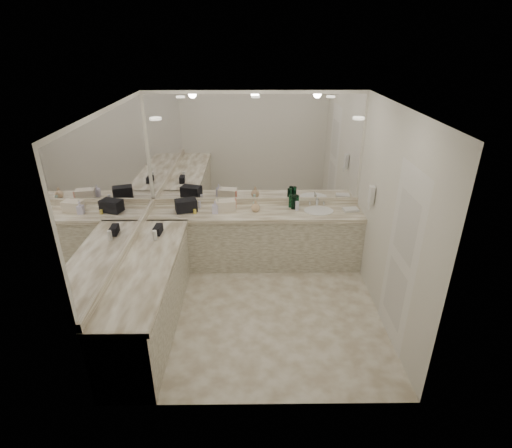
{
  "coord_description": "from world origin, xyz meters",
  "views": [
    {
      "loc": [
        -0.05,
        -4.29,
        3.29
      ],
      "look_at": [
        -0.0,
        0.4,
        1.07
      ],
      "focal_mm": 28.0,
      "sensor_mm": 36.0,
      "label": 1
    }
  ],
  "objects_px": {
    "sink": "(319,211)",
    "cream_cosmetic_case": "(226,205)",
    "soap_bottle_a": "(218,205)",
    "wall_phone": "(372,195)",
    "soap_bottle_c": "(256,206)",
    "soap_bottle_b": "(215,207)",
    "black_toiletry_bag": "(186,206)",
    "hand_towel": "(351,210)"
  },
  "relations": [
    {
      "from": "soap_bottle_b",
      "to": "sink",
      "type": "bearing_deg",
      "value": 2.47
    },
    {
      "from": "cream_cosmetic_case",
      "to": "soap_bottle_b",
      "type": "height_order",
      "value": "soap_bottle_b"
    },
    {
      "from": "sink",
      "to": "soap_bottle_b",
      "type": "height_order",
      "value": "soap_bottle_b"
    },
    {
      "from": "black_toiletry_bag",
      "to": "hand_towel",
      "type": "relative_size",
      "value": 1.43
    },
    {
      "from": "hand_towel",
      "to": "soap_bottle_c",
      "type": "height_order",
      "value": "soap_bottle_c"
    },
    {
      "from": "sink",
      "to": "cream_cosmetic_case",
      "type": "distance_m",
      "value": 1.4
    },
    {
      "from": "soap_bottle_b",
      "to": "soap_bottle_c",
      "type": "bearing_deg",
      "value": 5.7
    },
    {
      "from": "sink",
      "to": "soap_bottle_a",
      "type": "distance_m",
      "value": 1.51
    },
    {
      "from": "cream_cosmetic_case",
      "to": "hand_towel",
      "type": "xyz_separation_m",
      "value": [
        1.88,
        -0.05,
        -0.06
      ]
    },
    {
      "from": "hand_towel",
      "to": "soap_bottle_c",
      "type": "xyz_separation_m",
      "value": [
        -1.43,
        -0.0,
        0.07
      ]
    },
    {
      "from": "soap_bottle_b",
      "to": "soap_bottle_c",
      "type": "height_order",
      "value": "soap_bottle_b"
    },
    {
      "from": "hand_towel",
      "to": "soap_bottle_a",
      "type": "relative_size",
      "value": 1.11
    },
    {
      "from": "hand_towel",
      "to": "soap_bottle_b",
      "type": "height_order",
      "value": "soap_bottle_b"
    },
    {
      "from": "sink",
      "to": "wall_phone",
      "type": "bearing_deg",
      "value": -39.57
    },
    {
      "from": "wall_phone",
      "to": "soap_bottle_a",
      "type": "height_order",
      "value": "wall_phone"
    },
    {
      "from": "black_toiletry_bag",
      "to": "cream_cosmetic_case",
      "type": "relative_size",
      "value": 1.08
    },
    {
      "from": "soap_bottle_a",
      "to": "soap_bottle_c",
      "type": "relative_size",
      "value": 1.12
    },
    {
      "from": "sink",
      "to": "soap_bottle_b",
      "type": "xyz_separation_m",
      "value": [
        -1.55,
        -0.07,
        0.1
      ]
    },
    {
      "from": "wall_phone",
      "to": "soap_bottle_c",
      "type": "distance_m",
      "value": 1.67
    },
    {
      "from": "hand_towel",
      "to": "soap_bottle_a",
      "type": "xyz_separation_m",
      "value": [
        -1.99,
        0.02,
        0.08
      ]
    },
    {
      "from": "sink",
      "to": "wall_phone",
      "type": "distance_m",
      "value": 0.91
    },
    {
      "from": "wall_phone",
      "to": "cream_cosmetic_case",
      "type": "bearing_deg",
      "value": 164.87
    },
    {
      "from": "wall_phone",
      "to": "soap_bottle_c",
      "type": "bearing_deg",
      "value": 162.43
    },
    {
      "from": "sink",
      "to": "soap_bottle_a",
      "type": "height_order",
      "value": "soap_bottle_a"
    },
    {
      "from": "soap_bottle_b",
      "to": "wall_phone",
      "type": "bearing_deg",
      "value": -11.38
    },
    {
      "from": "wall_phone",
      "to": "hand_towel",
      "type": "height_order",
      "value": "wall_phone"
    },
    {
      "from": "wall_phone",
      "to": "soap_bottle_a",
      "type": "distance_m",
      "value": 2.2
    },
    {
      "from": "black_toiletry_bag",
      "to": "soap_bottle_b",
      "type": "xyz_separation_m",
      "value": [
        0.44,
        -0.07,
        0.01
      ]
    },
    {
      "from": "cream_cosmetic_case",
      "to": "hand_towel",
      "type": "distance_m",
      "value": 1.88
    },
    {
      "from": "cream_cosmetic_case",
      "to": "soap_bottle_b",
      "type": "relative_size",
      "value": 1.5
    },
    {
      "from": "black_toiletry_bag",
      "to": "hand_towel",
      "type": "height_order",
      "value": "black_toiletry_bag"
    },
    {
      "from": "cream_cosmetic_case",
      "to": "sink",
      "type": "bearing_deg",
      "value": -11.11
    },
    {
      "from": "cream_cosmetic_case",
      "to": "hand_towel",
      "type": "height_order",
      "value": "cream_cosmetic_case"
    },
    {
      "from": "hand_towel",
      "to": "soap_bottle_a",
      "type": "height_order",
      "value": "soap_bottle_a"
    },
    {
      "from": "soap_bottle_a",
      "to": "soap_bottle_c",
      "type": "bearing_deg",
      "value": -2.07
    },
    {
      "from": "soap_bottle_a",
      "to": "soap_bottle_b",
      "type": "xyz_separation_m",
      "value": [
        -0.04,
        -0.08,
        -0.0
      ]
    },
    {
      "from": "sink",
      "to": "black_toiletry_bag",
      "type": "distance_m",
      "value": 1.99
    },
    {
      "from": "wall_phone",
      "to": "soap_bottle_a",
      "type": "bearing_deg",
      "value": 166.35
    },
    {
      "from": "black_toiletry_bag",
      "to": "soap_bottle_a",
      "type": "xyz_separation_m",
      "value": [
        0.48,
        0.01,
        0.01
      ]
    },
    {
      "from": "hand_towel",
      "to": "cream_cosmetic_case",
      "type": "bearing_deg",
      "value": 178.62
    },
    {
      "from": "black_toiletry_bag",
      "to": "soap_bottle_c",
      "type": "bearing_deg",
      "value": -0.37
    },
    {
      "from": "sink",
      "to": "cream_cosmetic_case",
      "type": "relative_size",
      "value": 1.53
    }
  ]
}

